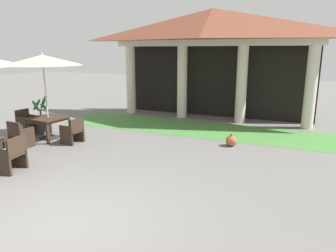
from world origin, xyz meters
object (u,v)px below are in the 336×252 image
at_px(patio_table_near_foreground, 48,120).
at_px(patio_chair_near_foreground_east, 73,131).
at_px(patio_chair_near_foreground_west, 27,123).
at_px(patio_chair_mid_left_east, 10,155).
at_px(potted_palm_left_edge, 42,122).
at_px(terracotta_urn, 231,141).
at_px(patio_chair_near_foreground_south, 20,135).
at_px(patio_umbrella_near_foreground, 43,61).

xyz_separation_m(patio_table_near_foreground, patio_chair_near_foreground_east, (1.08, -0.09, -0.26)).
bearing_deg(patio_chair_near_foreground_west, patio_chair_mid_left_east, 46.03).
distance_m(patio_chair_near_foreground_west, patio_chair_mid_left_east, 3.59).
relative_size(potted_palm_left_edge, terracotta_urn, 3.44).
relative_size(patio_table_near_foreground, patio_chair_mid_left_east, 1.27).
bearing_deg(patio_chair_near_foreground_west, patio_table_near_foreground, 90.00).
height_order(patio_chair_near_foreground_south, patio_chair_near_foreground_east, patio_chair_near_foreground_south).
height_order(patio_umbrella_near_foreground, patio_chair_near_foreground_west, patio_umbrella_near_foreground).
distance_m(patio_chair_near_foreground_west, patio_chair_near_foreground_east, 2.16).
xyz_separation_m(patio_table_near_foreground, patio_chair_mid_left_east, (1.29, -2.61, -0.22)).
bearing_deg(terracotta_urn, patio_chair_near_foreground_west, -167.79).
xyz_separation_m(patio_chair_near_foreground_south, terracotta_urn, (5.87, 2.65, -0.23)).
bearing_deg(patio_chair_near_foreground_west, terracotta_urn, 107.08).
relative_size(patio_chair_near_foreground_south, potted_palm_left_edge, 0.59).
xyz_separation_m(patio_chair_near_foreground_east, terracotta_urn, (4.70, 1.67, -0.22)).
distance_m(patio_table_near_foreground, patio_chair_near_foreground_west, 1.10).
bearing_deg(patio_chair_mid_left_east, terracotta_urn, -54.73).
distance_m(patio_umbrella_near_foreground, patio_chair_mid_left_east, 3.62).
xyz_separation_m(patio_chair_near_foreground_west, potted_palm_left_edge, (0.36, 0.32, -0.01)).
distance_m(patio_chair_near_foreground_east, potted_palm_left_edge, 1.87).
distance_m(patio_chair_near_foreground_south, terracotta_urn, 6.44).
bearing_deg(patio_chair_near_foreground_east, potted_palm_left_edge, 79.20).
distance_m(patio_chair_mid_left_east, potted_palm_left_edge, 3.63).
xyz_separation_m(patio_chair_near_foreground_west, patio_chair_near_foreground_south, (0.99, -1.17, -0.02)).
relative_size(patio_table_near_foreground, patio_chair_near_foreground_west, 1.27).
relative_size(patio_umbrella_near_foreground, potted_palm_left_edge, 2.02).
distance_m(potted_palm_left_edge, terracotta_urn, 6.60).
height_order(patio_chair_mid_left_east, potted_palm_left_edge, potted_palm_left_edge).
bearing_deg(potted_palm_left_edge, patio_chair_near_foreground_east, -15.67).
bearing_deg(patio_chair_mid_left_east, patio_table_near_foreground, 18.48).
bearing_deg(potted_palm_left_edge, patio_chair_near_foreground_west, -138.03).
bearing_deg(patio_chair_near_foreground_south, patio_chair_near_foreground_west, 135.03).
bearing_deg(terracotta_urn, patio_chair_mid_left_east, -136.97).
height_order(patio_umbrella_near_foreground, patio_chair_near_foreground_east, patio_umbrella_near_foreground).
relative_size(patio_umbrella_near_foreground, patio_chair_near_foreground_west, 3.19).
relative_size(patio_chair_near_foreground_east, terracotta_urn, 2.01).
bearing_deg(patio_chair_mid_left_east, patio_chair_near_foreground_west, 33.40).
xyz_separation_m(patio_table_near_foreground, patio_umbrella_near_foreground, (-0.00, 0.00, 1.92)).
relative_size(patio_table_near_foreground, patio_chair_near_foreground_south, 1.35).
distance_m(patio_chair_mid_left_east, terracotta_urn, 6.14).
height_order(patio_chair_near_foreground_south, patio_chair_mid_left_east, patio_chair_mid_left_east).
bearing_deg(patio_chair_near_foreground_south, patio_table_near_foreground, 90.00).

